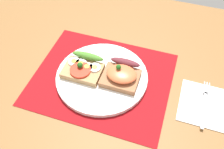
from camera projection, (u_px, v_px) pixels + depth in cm
name	position (u px, v px, depth cm)	size (l,w,h in cm)	color
ground_plane	(102.00, 82.00, 72.54)	(120.00, 90.00, 3.20)	brown
placemat	(102.00, 78.00, 71.20)	(38.40, 31.83, 0.30)	maroon
plate	(102.00, 77.00, 70.61)	(25.79, 25.79, 1.22)	white
sandwich_egg_tomato	(83.00, 68.00, 70.17)	(10.74, 9.24, 3.87)	tan
sandwich_salmon	(121.00, 75.00, 67.86)	(9.98, 9.74, 5.26)	#9C6642
napkin	(207.00, 104.00, 65.45)	(13.96, 13.57, 0.60)	white
fork	(205.00, 103.00, 65.25)	(1.62, 15.02, 0.32)	#B7B7BC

